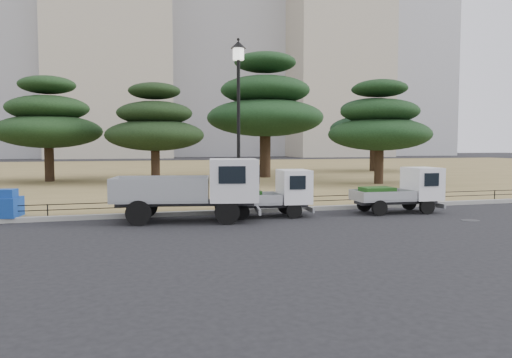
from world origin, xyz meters
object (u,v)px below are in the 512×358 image
object	(u,v)px
truck_kei_front	(273,193)
truck_kei_rear	(403,190)
street_lamp	(238,96)
truck_large	(195,187)

from	to	relation	value
truck_kei_front	truck_kei_rear	world-z (taller)	truck_kei_rear
truck_kei_rear	street_lamp	xyz separation A→B (m)	(-5.84, 1.74, 3.46)
truck_large	truck_kei_front	xyz separation A→B (m)	(2.77, 0.24, -0.32)
truck_kei_rear	street_lamp	size ratio (longest dim) A/B	0.53
truck_kei_front	street_lamp	world-z (taller)	street_lamp
truck_large	truck_kei_front	distance (m)	2.80
truck_kei_front	truck_kei_rear	xyz separation A→B (m)	(4.95, -0.39, 0.02)
truck_kei_rear	truck_large	bearing A→B (deg)	-178.02
truck_kei_rear	truck_kei_front	bearing A→B (deg)	178.60
street_lamp	truck_large	bearing A→B (deg)	-139.66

